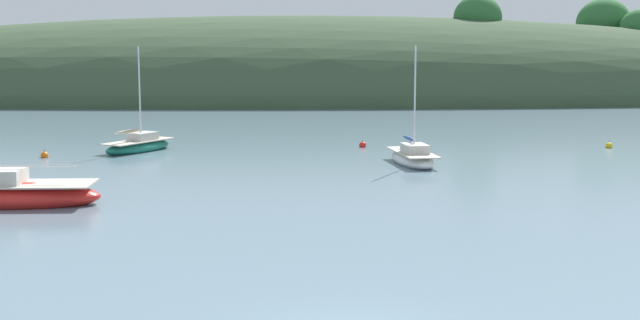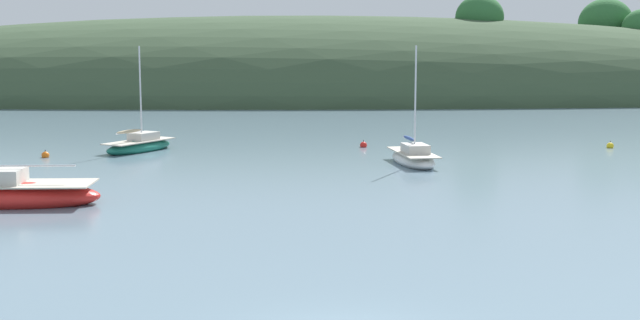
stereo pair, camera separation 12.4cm
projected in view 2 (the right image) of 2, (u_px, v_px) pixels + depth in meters
name	position (u px, v px, depth m)	size (l,w,h in m)	color
far_shoreline_hill	(307.00, 98.00, 99.15)	(150.00, 36.00, 21.95)	#384C33
sailboat_red_portside	(8.00, 194.00, 32.93)	(7.27, 2.52, 9.11)	red
sailboat_orange_cutter	(139.00, 145.00, 49.57)	(4.23, 5.43, 6.47)	#196B56
sailboat_cream_ketch	(413.00, 158.00, 44.19)	(2.53, 5.56, 6.51)	white
mooring_buoy_inner	(363.00, 145.00, 51.53)	(0.44, 0.44, 0.54)	red
mooring_buoy_outer	(610.00, 146.00, 51.15)	(0.44, 0.44, 0.54)	yellow
mooring_buoy_channel	(45.00, 155.00, 46.78)	(0.44, 0.44, 0.54)	orange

